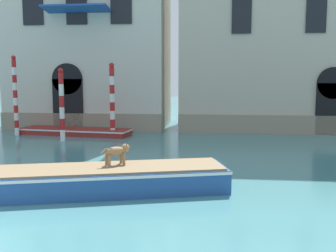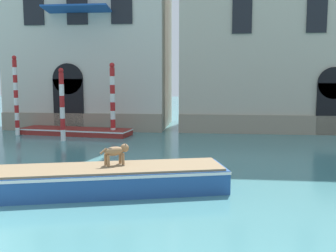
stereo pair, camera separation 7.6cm
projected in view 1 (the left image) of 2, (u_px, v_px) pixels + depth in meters
The scene contains 6 objects.
boat_foreground at pixel (97, 179), 11.50m from camera, with size 7.86×3.75×0.76m.
dog_on_deck at pixel (117, 151), 11.74m from camera, with size 0.77×0.68×0.63m.
boat_moored_near_palazzo at pixel (75, 131), 23.03m from camera, with size 6.72×2.56×0.37m.
mooring_pole_0 at pixel (15, 95), 22.60m from camera, with size 0.26×0.26×4.59m.
mooring_pole_1 at pixel (112, 99), 22.15m from camera, with size 0.29×0.29×4.16m.
mooring_pole_2 at pixel (62, 104), 20.54m from camera, with size 0.26×0.26×3.84m.
Camera 1 is at (6.42, -6.74, 3.39)m, focal length 42.00 mm.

